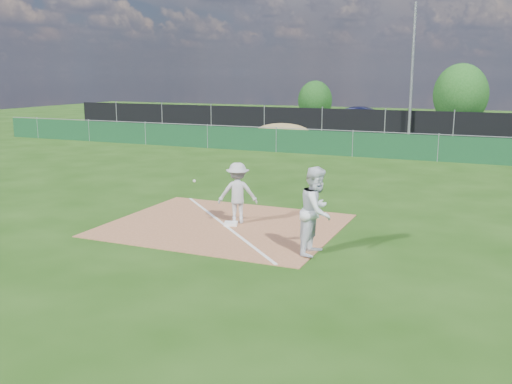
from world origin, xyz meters
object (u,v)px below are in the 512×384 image
Objects in this scene: light_pole at (412,73)px; first_base at (231,224)px; play_at_first at (238,193)px; runner at (316,211)px; car_right at (498,124)px; tree_mid at (461,95)px; tree_left at (315,100)px; car_mid at (366,119)px; car_left at (335,120)px.

light_pole reaches higher than first_base.
play_at_first is 3.25m from runner.
light_pole is 4.49× the size of play_at_first.
first_base is 0.07× the size of car_right.
play_at_first reaches higher than car_right.
light_pole is at bearing 86.47° from first_base.
tree_mid is at bearing 1.65° from runner.
light_pole is 8.19m from car_right.
first_base is 28.05m from car_right.
play_at_first is (0.07, 0.30, 0.79)m from first_base.
light_pole is at bearing -101.39° from tree_mid.
light_pole is 2.37× the size of tree_left.
tree_mid reaches higher than first_base.
tree_mid is at bearing 78.61° from light_pole.
car_right is at bearing -21.26° from tree_left.
tree_left is (-10.97, 34.34, 0.74)m from runner.
runner is 28.46m from car_mid.
tree_mid reaches higher than car_right.
play_at_first is 0.38× the size of tree_mid.
tree_mid is (0.59, 33.36, 1.42)m from runner.
play_at_first is 0.89× the size of runner.
tree_left is (-3.60, 6.62, 1.03)m from car_left.
runner reaches higher than first_base.
tree_mid is at bearing 83.91° from first_base.
light_pole is at bearing -105.85° from car_left.
runner is at bearing -91.01° from tree_mid.
car_mid is at bearing 127.02° from light_pole.
car_mid is 1.04× the size of car_right.
tree_left is (-5.76, 6.35, 0.90)m from car_mid.
car_mid reaches higher than first_base.
tree_mid is (7.96, 5.64, 1.72)m from car_left.
first_base is 0.10× the size of tree_left.
play_at_first is at bearing -147.37° from car_left.
car_mid is (-3.72, 4.94, -3.16)m from light_pole.
first_base is 0.20× the size of play_at_first.
runner is at bearing -86.30° from light_pole.
car_mid is 1.06× the size of tree_mid.
car_right is 5.65m from tree_mid.
runner reaches higher than car_right.
tree_left is at bearing 51.10° from car_left.
light_pole reaches higher than play_at_first.
car_right is (6.19, 27.35, 0.65)m from first_base.
first_base is at bearing -102.36° from play_at_first.
light_pole reaches higher than car_right.
light_pole is 23.29m from runner.
car_mid is at bearing 95.14° from first_base.
first_base is 26.70m from car_left.
car_right is at bearing 49.58° from light_pole.
runner reaches higher than play_at_first.
car_left is at bearing 141.58° from light_pole.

